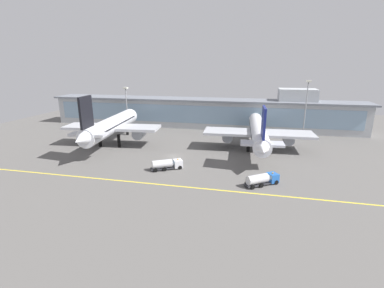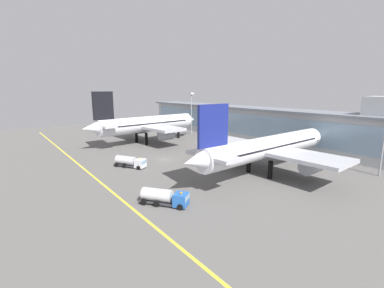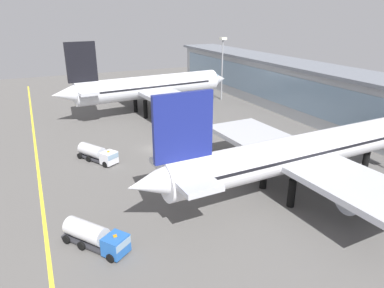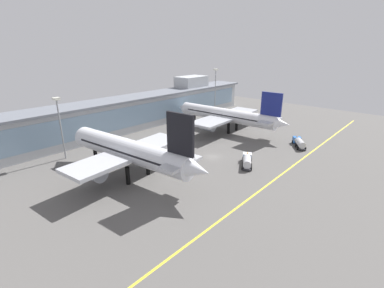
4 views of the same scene
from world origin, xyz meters
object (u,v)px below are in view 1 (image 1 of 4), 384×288
object	(u,v)px
fuel_tanker_truck	(263,179)
apron_light_mast_centre	(126,101)
baggage_tug_near	(168,164)
airliner_near_right	(258,132)
airliner_near_left	(112,126)
apron_light_mast_west	(306,101)

from	to	relation	value
fuel_tanker_truck	apron_light_mast_centre	bearing A→B (deg)	103.88
baggage_tug_near	fuel_tanker_truck	bearing A→B (deg)	-41.41
airliner_near_right	apron_light_mast_centre	size ratio (longest dim) A/B	2.73
airliner_near_left	airliner_near_right	distance (m)	52.65
airliner_near_right	apron_light_mast_west	xyz separation A→B (m)	(17.95, 19.69, 8.65)
apron_light_mast_centre	apron_light_mast_west	bearing A→B (deg)	-0.29
apron_light_mast_centre	airliner_near_right	bearing A→B (deg)	-18.97
baggage_tug_near	apron_light_mast_centre	size ratio (longest dim) A/B	0.47
airliner_near_left	apron_light_mast_centre	world-z (taller)	airliner_near_left
airliner_near_right	fuel_tanker_truck	bearing A→B (deg)	179.65
fuel_tanker_truck	baggage_tug_near	size ratio (longest dim) A/B	0.97
airliner_near_left	airliner_near_right	bearing A→B (deg)	-89.31
baggage_tug_near	apron_light_mast_centre	world-z (taller)	apron_light_mast_centre
fuel_tanker_truck	apron_light_mast_west	distance (m)	54.32
airliner_near_right	apron_light_mast_west	distance (m)	28.01
airliner_near_right	apron_light_mast_centre	bearing A→B (deg)	68.35
airliner_near_right	apron_light_mast_centre	world-z (taller)	apron_light_mast_centre
airliner_near_left	apron_light_mast_west	xyz separation A→B (m)	(70.29, 25.29, 7.84)
baggage_tug_near	airliner_near_left	bearing A→B (deg)	114.26
apron_light_mast_west	fuel_tanker_truck	bearing A→B (deg)	-108.53
fuel_tanker_truck	apron_light_mast_west	world-z (taller)	apron_light_mast_west
airliner_near_left	baggage_tug_near	bearing A→B (deg)	-130.78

